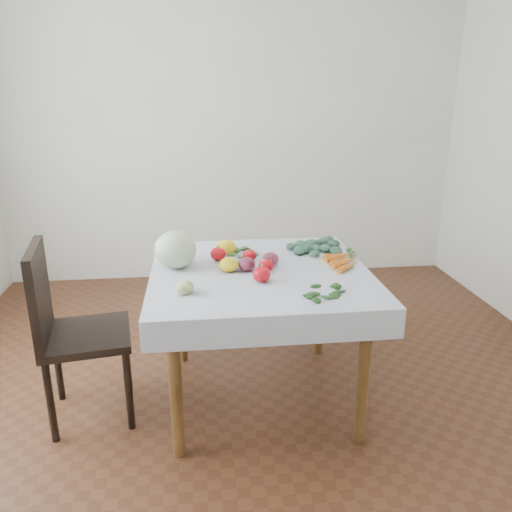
{
  "coord_description": "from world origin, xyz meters",
  "views": [
    {
      "loc": [
        -0.3,
        -2.43,
        1.64
      ],
      "look_at": [
        -0.02,
        0.04,
        0.82
      ],
      "focal_mm": 35.0,
      "sensor_mm": 36.0,
      "label": 1
    }
  ],
  "objects_px": {
    "cabbage": "(175,249)",
    "heirloom_back": "(226,247)",
    "table": "(260,288)",
    "chair": "(66,323)",
    "carrot_bunch": "(343,261)"
  },
  "relations": [
    {
      "from": "heirloom_back",
      "to": "carrot_bunch",
      "type": "bearing_deg",
      "value": -20.72
    },
    {
      "from": "heirloom_back",
      "to": "cabbage",
      "type": "bearing_deg",
      "value": -145.1
    },
    {
      "from": "chair",
      "to": "carrot_bunch",
      "type": "distance_m",
      "value": 1.47
    },
    {
      "from": "heirloom_back",
      "to": "carrot_bunch",
      "type": "xyz_separation_m",
      "value": [
        0.62,
        -0.23,
        -0.03
      ]
    },
    {
      "from": "cabbage",
      "to": "heirloom_back",
      "type": "xyz_separation_m",
      "value": [
        0.28,
        0.19,
        -0.06
      ]
    },
    {
      "from": "carrot_bunch",
      "to": "table",
      "type": "bearing_deg",
      "value": -173.71
    },
    {
      "from": "table",
      "to": "carrot_bunch",
      "type": "xyz_separation_m",
      "value": [
        0.46,
        0.05,
        0.12
      ]
    },
    {
      "from": "table",
      "to": "cabbage",
      "type": "height_order",
      "value": "cabbage"
    },
    {
      "from": "chair",
      "to": "cabbage",
      "type": "bearing_deg",
      "value": 17.15
    },
    {
      "from": "table",
      "to": "heirloom_back",
      "type": "distance_m",
      "value": 0.36
    },
    {
      "from": "cabbage",
      "to": "carrot_bunch",
      "type": "height_order",
      "value": "cabbage"
    },
    {
      "from": "table",
      "to": "heirloom_back",
      "type": "height_order",
      "value": "heirloom_back"
    },
    {
      "from": "cabbage",
      "to": "table",
      "type": "bearing_deg",
      "value": -12.07
    },
    {
      "from": "chair",
      "to": "heirloom_back",
      "type": "xyz_separation_m",
      "value": [
        0.82,
        0.36,
        0.25
      ]
    },
    {
      "from": "cabbage",
      "to": "heirloom_back",
      "type": "relative_size",
      "value": 1.84
    }
  ]
}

